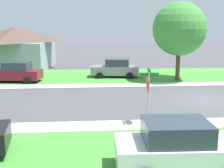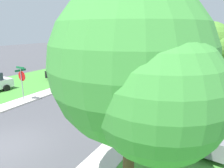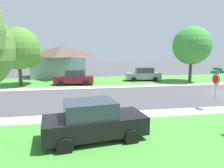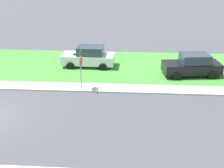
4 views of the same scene
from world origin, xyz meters
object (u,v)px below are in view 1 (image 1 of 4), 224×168
at_px(car_maroon_driveway_right, 16,72).
at_px(house_right_setback, 16,47).
at_px(car_grey_kerbside_mid, 115,68).
at_px(car_white_across_road, 180,147).
at_px(tree_sidewalk_mid, 180,31).
at_px(stop_sign_far_corner, 148,87).

height_order(car_maroon_driveway_right, house_right_setback, house_right_setback).
distance_m(car_grey_kerbside_mid, car_white_across_road, 17.71).
relative_size(car_grey_kerbside_mid, car_white_across_road, 1.03).
relative_size(car_maroon_driveway_right, house_right_setback, 0.48).
bearing_deg(tree_sidewalk_mid, house_right_setback, 60.77).
bearing_deg(stop_sign_far_corner, tree_sidewalk_mid, -23.98).
height_order(car_maroon_driveway_right, tree_sidewalk_mid, tree_sidewalk_mid).
bearing_deg(car_grey_kerbside_mid, tree_sidewalk_mid, -109.28).
height_order(car_white_across_road, house_right_setback, house_right_setback).
bearing_deg(car_white_across_road, house_right_setback, 24.05).
height_order(tree_sidewalk_mid, house_right_setback, tree_sidewalk_mid).
distance_m(stop_sign_far_corner, car_grey_kerbside_mid, 13.11).
height_order(car_maroon_driveway_right, car_white_across_road, same).
bearing_deg(tree_sidewalk_mid, car_maroon_driveway_right, 89.14).
height_order(stop_sign_far_corner, car_maroon_driveway_right, stop_sign_far_corner).
relative_size(car_white_across_road, house_right_setback, 0.46).
bearing_deg(tree_sidewalk_mid, car_white_across_road, 163.02).
bearing_deg(house_right_setback, car_grey_kerbside_mid, -123.69).
xyz_separation_m(tree_sidewalk_mid, house_right_setback, (8.87, 15.85, -1.94)).
relative_size(car_maroon_driveway_right, car_white_across_road, 1.04).
distance_m(stop_sign_far_corner, car_maroon_driveway_right, 14.53).
xyz_separation_m(car_grey_kerbside_mid, house_right_setback, (7.00, 10.50, 1.50)).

